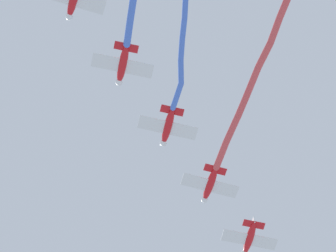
# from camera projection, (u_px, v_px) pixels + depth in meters

# --- Properties ---
(airplane_lead) EXTENTS (7.06, 5.35, 1.74)m
(airplane_lead) POSITION_uv_depth(u_px,v_px,m) (249.00, 239.00, 93.52)
(airplane_lead) COLOR red
(airplane_left_wing) EXTENTS (7.03, 5.29, 1.74)m
(airplane_left_wing) POSITION_uv_depth(u_px,v_px,m) (210.00, 185.00, 90.47)
(airplane_left_wing) COLOR red
(smoke_trail_left_wing) EXTENTS (2.22, 32.99, 5.20)m
(smoke_trail_left_wing) POSITION_uv_depth(u_px,v_px,m) (272.00, 41.00, 84.90)
(smoke_trail_left_wing) COLOR #DB4C4C
(airplane_right_wing) EXTENTS (7.06, 5.34, 1.74)m
(airplane_right_wing) POSITION_uv_depth(u_px,v_px,m) (168.00, 127.00, 87.43)
(airplane_right_wing) COLOR red
(smoke_trail_right_wing) EXTENTS (5.86, 15.57, 2.72)m
(smoke_trail_right_wing) POSITION_uv_depth(u_px,v_px,m) (182.00, 40.00, 83.94)
(smoke_trail_right_wing) COLOR #4C75DB
(airplane_slot) EXTENTS (7.06, 5.35, 1.74)m
(airplane_slot) POSITION_uv_depth(u_px,v_px,m) (123.00, 65.00, 84.38)
(airplane_slot) COLOR red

